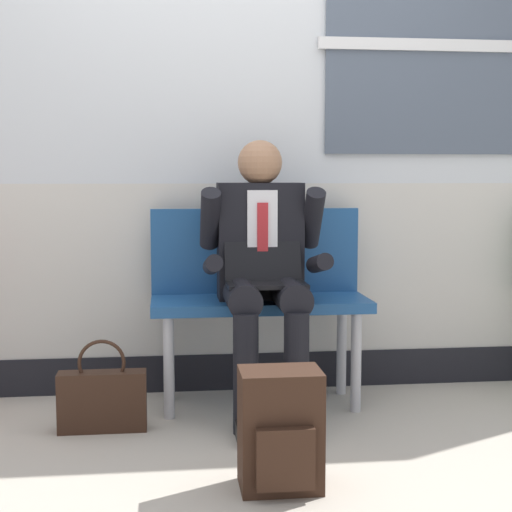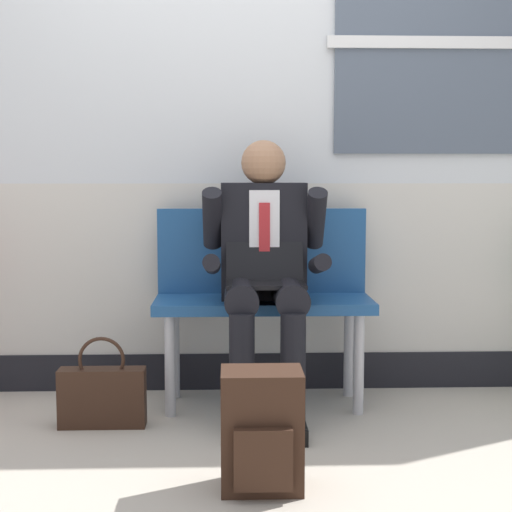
{
  "view_description": "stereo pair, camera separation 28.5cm",
  "coord_description": "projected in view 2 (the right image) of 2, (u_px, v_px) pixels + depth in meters",
  "views": [
    {
      "loc": [
        -0.36,
        -3.41,
        1.11
      ],
      "look_at": [
        0.04,
        0.0,
        0.75
      ],
      "focal_mm": 54.16,
      "sensor_mm": 36.0,
      "label": 1
    },
    {
      "loc": [
        -0.08,
        -3.44,
        1.11
      ],
      "look_at": [
        0.04,
        0.0,
        0.75
      ],
      "focal_mm": 54.16,
      "sensor_mm": 36.0,
      "label": 2
    }
  ],
  "objects": [
    {
      "name": "handbag",
      "position": [
        102.0,
        395.0,
        3.41
      ],
      "size": [
        0.38,
        0.11,
        0.4
      ],
      "color": "#331E14",
      "rests_on": "ground"
    },
    {
      "name": "person_seated",
      "position": [
        265.0,
        267.0,
        3.54
      ],
      "size": [
        0.57,
        0.7,
        1.27
      ],
      "color": "black",
      "rests_on": "ground"
    },
    {
      "name": "backpack",
      "position": [
        262.0,
        431.0,
        2.72
      ],
      "size": [
        0.29,
        0.24,
        0.43
      ],
      "color": "#331E14",
      "rests_on": "ground"
    },
    {
      "name": "bench_with_person",
      "position": [
        263.0,
        288.0,
        3.75
      ],
      "size": [
        1.03,
        0.42,
        0.95
      ],
      "color": "navy",
      "rests_on": "ground"
    },
    {
      "name": "ground_plane",
      "position": [
        247.0,
        419.0,
        3.54
      ],
      "size": [
        18.0,
        18.0,
        0.0
      ],
      "primitive_type": "plane",
      "color": "#B2A899"
    },
    {
      "name": "station_wall",
      "position": [
        247.0,
        137.0,
        3.95
      ],
      "size": [
        5.48,
        0.16,
        2.62
      ],
      "color": "silver",
      "rests_on": "ground"
    }
  ]
}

